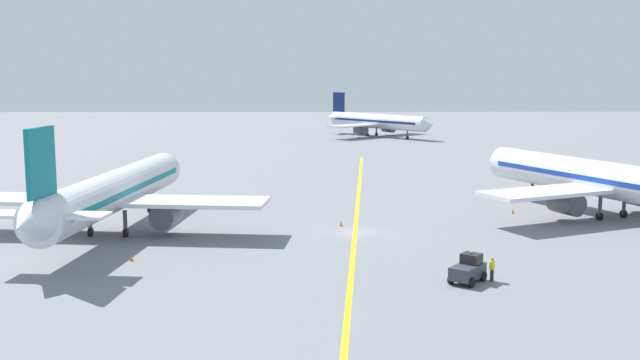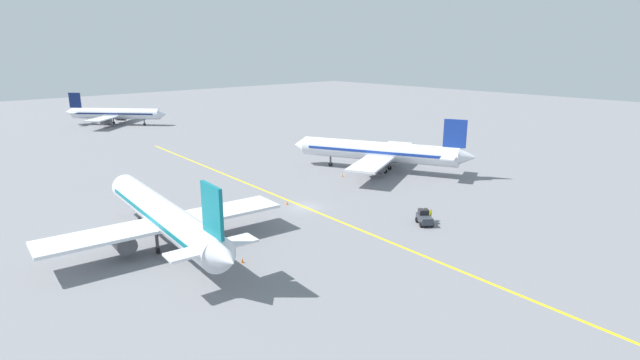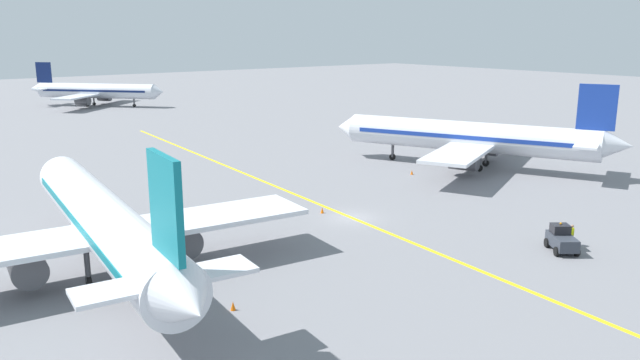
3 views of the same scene
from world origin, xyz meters
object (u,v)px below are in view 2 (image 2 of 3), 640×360
object	(u,v)px
ground_crew_worker	(430,215)
traffic_cone_by_wingtip	(242,260)
traffic_cone_mid_apron	(343,175)
baggage_tug_dark	(424,218)
airplane_adjacent_stand	(380,152)
airplane_distant_taxiing	(115,114)
traffic_cone_near_nose	(287,203)
airplane_at_gate	(164,216)

from	to	relation	value
ground_crew_worker	traffic_cone_by_wingtip	world-z (taller)	ground_crew_worker
traffic_cone_mid_apron	baggage_tug_dark	bearing A→B (deg)	-111.34
airplane_adjacent_stand	baggage_tug_dark	distance (m)	29.82
airplane_distant_taxiing	traffic_cone_mid_apron	distance (m)	91.06
baggage_tug_dark	traffic_cone_near_nose	bearing A→B (deg)	113.11
airplane_distant_taxiing	ground_crew_worker	world-z (taller)	airplane_distant_taxiing
traffic_cone_mid_apron	traffic_cone_by_wingtip	xyz separation A→B (m)	(-34.59, -19.01, 0.00)
traffic_cone_by_wingtip	traffic_cone_mid_apron	bearing A→B (deg)	28.80
airplane_distant_taxiing	traffic_cone_mid_apron	size ratio (longest dim) A/B	46.72
airplane_at_gate	traffic_cone_mid_apron	size ratio (longest dim) A/B	64.63
airplane_distant_taxiing	airplane_at_gate	bearing A→B (deg)	-107.90
ground_crew_worker	traffic_cone_mid_apron	bearing A→B (deg)	71.98
airplane_adjacent_stand	traffic_cone_near_nose	bearing A→B (deg)	-170.24
airplane_at_gate	traffic_cone_near_nose	xyz separation A→B (m)	(20.61, 2.81, -3.43)
traffic_cone_near_nose	ground_crew_worker	bearing A→B (deg)	-62.39
traffic_cone_near_nose	traffic_cone_mid_apron	world-z (taller)	same
airplane_at_gate	airplane_distant_taxiing	size ratio (longest dim) A/B	1.38
airplane_distant_taxiing	airplane_adjacent_stand	bearing A→B (deg)	-81.00
traffic_cone_by_wingtip	ground_crew_worker	bearing A→B (deg)	-12.53
airplane_at_gate	baggage_tug_dark	distance (m)	33.07
airplane_adjacent_stand	ground_crew_worker	xyz separation A→B (m)	(-16.43, -23.27, -2.80)
airplane_at_gate	airplane_distant_taxiing	world-z (taller)	airplane_at_gate
airplane_at_gate	ground_crew_worker	xyz separation A→B (m)	(30.42, -15.95, -2.80)
airplane_at_gate	traffic_cone_near_nose	distance (m)	21.08
baggage_tug_dark	traffic_cone_by_wingtip	distance (m)	25.53
baggage_tug_dark	airplane_adjacent_stand	bearing A→B (deg)	52.32
airplane_adjacent_stand	baggage_tug_dark	world-z (taller)	airplane_adjacent_stand
baggage_tug_dark	traffic_cone_near_nose	distance (m)	20.65
airplane_adjacent_stand	traffic_cone_by_wingtip	bearing A→B (deg)	-157.95
airplane_distant_taxiing	ground_crew_worker	distance (m)	115.73
airplane_distant_taxiing	ground_crew_worker	xyz separation A→B (m)	(-1.79, -115.69, -2.43)
traffic_cone_mid_apron	traffic_cone_by_wingtip	world-z (taller)	same
airplane_at_gate	traffic_cone_by_wingtip	distance (m)	11.34
airplane_at_gate	ground_crew_worker	bearing A→B (deg)	-27.67
airplane_distant_taxiing	traffic_cone_near_nose	bearing A→B (deg)	-96.83
traffic_cone_by_wingtip	airplane_at_gate	bearing A→B (deg)	111.32
airplane_at_gate	ground_crew_worker	world-z (taller)	airplane_at_gate
airplane_distant_taxiing	ground_crew_worker	bearing A→B (deg)	-90.89
airplane_adjacent_stand	ground_crew_worker	size ratio (longest dim) A/B	19.96
airplane_adjacent_stand	traffic_cone_near_nose	world-z (taller)	airplane_adjacent_stand
baggage_tug_dark	ground_crew_worker	bearing A→B (deg)	7.36
traffic_cone_mid_apron	airplane_distant_taxiing	bearing A→B (deg)	93.97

